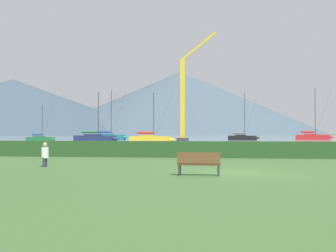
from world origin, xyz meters
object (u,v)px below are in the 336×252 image
Objects in this scene: person_seated_viewer at (45,153)px; sailboat_slip_0 at (151,139)px; sailboat_slip_3 at (243,137)px; sailboat_slip_4 at (96,138)px; sailboat_slip_7 at (41,139)px; sailboat_slip_6 at (313,137)px; park_bench_near_path at (199,163)px; dock_crane at (184,105)px; sailboat_slip_1 at (109,137)px.

sailboat_slip_0 is at bearing 99.02° from person_seated_viewer.
sailboat_slip_3 reaches higher than sailboat_slip_0.
sailboat_slip_0 is 6.96× the size of person_seated_viewer.
sailboat_slip_4 reaches higher than sailboat_slip_7.
sailboat_slip_6 is 92.64m from park_bench_near_path.
sailboat_slip_0 is 33.47m from sailboat_slip_3.
sailboat_slip_0 is at bearing -107.72° from sailboat_slip_3.
sailboat_slip_6 is at bearing 32.55° from sailboat_slip_3.
sailboat_slip_0 is at bearing -164.66° from dock_crane.
sailboat_slip_7 is at bearing -107.87° from sailboat_slip_1.
park_bench_near_path is (-23.16, -89.70, -0.24)m from sailboat_slip_6.
sailboat_slip_1 is (-14.61, 25.36, 0.10)m from sailboat_slip_0.
park_bench_near_path is (11.43, -54.85, -0.13)m from sailboat_slip_0.
person_seated_viewer reaches higher than park_bench_near_path.
sailboat_slip_4 is at bearing -74.55° from sailboat_slip_1.
sailboat_slip_3 reaches higher than park_bench_near_path.
dock_crane is at bearing 96.68° from park_bench_near_path.
dock_crane is (5.63, 1.55, 6.00)m from sailboat_slip_0.
sailboat_slip_3 is 83.77m from park_bench_near_path.
sailboat_slip_0 reaches higher than sailboat_slip_7.
person_seated_viewer is at bearing -70.16° from sailboat_slip_1.
sailboat_slip_7 is 29.92m from dock_crane.
sailboat_slip_1 is 84.33m from park_bench_near_path.
park_bench_near_path is at bearing -62.33° from sailboat_slip_4.
park_bench_near_path is at bearing -72.49° from sailboat_slip_0.
sailboat_slip_0 is 0.45× the size of dock_crane.
dock_crane is at bearing -99.85° from sailboat_slip_3.
dock_crane is (-11.54, -27.18, 6.02)m from sailboat_slip_3.
sailboat_slip_1 is 0.61× the size of dock_crane.
dock_crane is at bearing 21.08° from sailboat_slip_0.
park_bench_near_path is 57.02m from dock_crane.
dock_crane is (20.24, -23.82, 5.90)m from sailboat_slip_1.
sailboat_slip_7 reaches higher than person_seated_viewer.
sailboat_slip_6 is at bearing 40.19° from sailboat_slip_4.
sailboat_slip_6 is at bearing 17.56° from sailboat_slip_1.
sailboat_slip_3 is 0.89× the size of sailboat_slip_6.
sailboat_slip_0 is at bearing -14.46° from sailboat_slip_4.
person_seated_viewer is at bearing -80.46° from sailboat_slip_0.
person_seated_viewer is at bearing -86.57° from sailboat_slip_3.
sailboat_slip_0 is 8.37m from dock_crane.
person_seated_viewer is at bearing 158.25° from park_bench_near_path.
sailboat_slip_6 reaches higher than sailboat_slip_7.
sailboat_slip_1 is at bearing -160.81° from sailboat_slip_3.
sailboat_slip_3 is (17.17, 28.72, -0.03)m from sailboat_slip_0.
park_bench_near_path is at bearing -97.52° from sailboat_slip_6.
sailboat_slip_3 is at bearing 12.67° from sailboat_slip_1.
sailboat_slip_6 is at bearing 41.51° from sailboat_slip_7.
sailboat_slip_7 is at bearing 176.76° from sailboat_slip_4.
sailboat_slip_3 is 18.46m from sailboat_slip_6.
sailboat_slip_3 is at bearing -153.66° from sailboat_slip_6.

